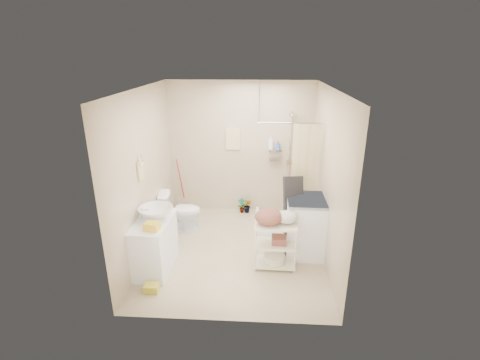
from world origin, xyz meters
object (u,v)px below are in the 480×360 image
object	(u,v)px
toilet	(181,211)
washing_machine	(306,226)
laundry_rack	(275,241)
vanity	(155,245)

from	to	relation	value
toilet	washing_machine	size ratio (longest dim) A/B	0.78
washing_machine	laundry_rack	world-z (taller)	washing_machine
laundry_rack	vanity	bearing A→B (deg)	-173.40
toilet	vanity	bearing A→B (deg)	169.25
vanity	washing_machine	distance (m)	2.37
vanity	laundry_rack	distance (m)	1.80
toilet	laundry_rack	distance (m)	1.98
toilet	laundry_rack	size ratio (longest dim) A/B	0.86
vanity	laundry_rack	bearing A→B (deg)	7.21
washing_machine	vanity	bearing A→B (deg)	-165.90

